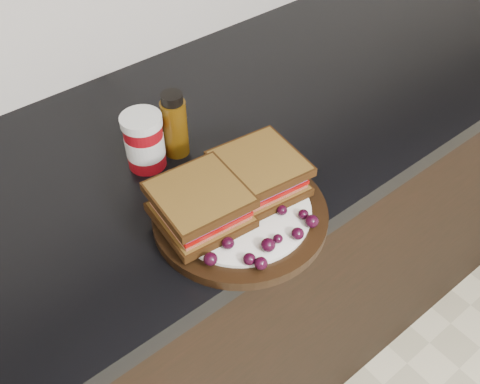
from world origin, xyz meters
The scene contains 29 objects.
base_cabinets centered at (0.00, 1.70, 0.43)m, with size 3.96×0.58×0.86m, color black.
countertop centered at (0.00, 1.70, 0.88)m, with size 3.98×0.60×0.04m, color black.
plate centered at (0.02, 1.49, 0.91)m, with size 0.28×0.28×0.02m, color black.
sandwich_left centered at (-0.04, 1.51, 0.95)m, with size 0.13×0.13×0.06m, color brown, non-canonical shape.
sandwich_right centered at (0.08, 1.51, 0.95)m, with size 0.13×0.13×0.06m, color brown, non-canonical shape.
grape_0 centered at (-0.08, 1.44, 0.93)m, with size 0.02×0.02×0.02m, color black.
grape_1 centered at (-0.04, 1.44, 0.93)m, with size 0.02×0.02×0.02m, color black.
grape_2 centered at (-0.03, 1.40, 0.93)m, with size 0.02×0.02×0.02m, color black.
grape_3 centered at (-0.03, 1.38, 0.93)m, with size 0.02×0.02×0.02m, color black.
grape_4 centered at (0.00, 1.40, 0.93)m, with size 0.02×0.02×0.02m, color black.
grape_5 centered at (0.02, 1.40, 0.93)m, with size 0.02×0.02×0.01m, color black.
grape_6 centered at (0.05, 1.39, 0.93)m, with size 0.02×0.02×0.02m, color black.
grape_7 centered at (0.08, 1.40, 0.93)m, with size 0.02×0.02×0.02m, color black.
grape_8 centered at (0.09, 1.42, 0.93)m, with size 0.02×0.02×0.02m, color black.
grape_9 centered at (0.07, 1.44, 0.93)m, with size 0.02×0.02×0.02m, color black.
grape_10 centered at (0.11, 1.47, 0.93)m, with size 0.02×0.02×0.02m, color black.
grape_11 centered at (0.09, 1.49, 0.93)m, with size 0.02×0.02×0.02m, color black.
grape_12 centered at (0.10, 1.50, 0.93)m, with size 0.02×0.02×0.01m, color black.
grape_13 centered at (0.10, 1.53, 0.93)m, with size 0.02×0.02×0.02m, color black.
grape_14 centered at (-0.02, 1.55, 0.93)m, with size 0.02×0.02×0.02m, color black.
grape_15 centered at (-0.02, 1.53, 0.93)m, with size 0.02×0.02×0.02m, color black.
grape_16 centered at (-0.06, 1.53, 0.93)m, with size 0.02×0.02×0.02m, color black.
grape_17 centered at (-0.06, 1.50, 0.93)m, with size 0.02×0.02×0.02m, color black.
grape_18 centered at (-0.08, 1.47, 0.93)m, with size 0.02×0.02×0.02m, color black.
grape_19 centered at (-0.04, 1.55, 0.93)m, with size 0.02×0.02×0.02m, color black.
grape_20 centered at (-0.02, 1.51, 0.93)m, with size 0.02×0.02×0.02m, color black.
grape_21 centered at (-0.03, 1.50, 0.93)m, with size 0.02×0.02×0.01m, color black.
condiment_jar centered at (-0.02, 1.70, 0.95)m, with size 0.07×0.07×0.10m, color maroon.
oil_bottle centered at (0.04, 1.69, 0.96)m, with size 0.05×0.05×0.12m, color #4D3007.
Camera 1 is at (-0.34, 1.04, 1.54)m, focal length 40.00 mm.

